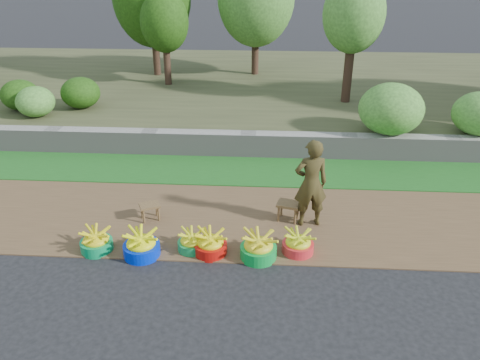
# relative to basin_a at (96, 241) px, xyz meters

# --- Properties ---
(ground_plane) EXTENTS (120.00, 120.00, 0.00)m
(ground_plane) POSITION_rel_basin_a_xyz_m (2.16, -0.21, -0.16)
(ground_plane) COLOR black
(ground_plane) RESTS_ON ground
(dirt_shoulder) EXTENTS (80.00, 2.50, 0.02)m
(dirt_shoulder) POSITION_rel_basin_a_xyz_m (2.16, 1.04, -0.15)
(dirt_shoulder) COLOR brown
(dirt_shoulder) RESTS_ON ground
(grass_verge) EXTENTS (80.00, 1.50, 0.04)m
(grass_verge) POSITION_rel_basin_a_xyz_m (2.16, 3.04, -0.14)
(grass_verge) COLOR #1D611D
(grass_verge) RESTS_ON ground
(retaining_wall) EXTENTS (80.00, 0.35, 0.55)m
(retaining_wall) POSITION_rel_basin_a_xyz_m (2.16, 3.89, 0.11)
(retaining_wall) COLOR gray
(retaining_wall) RESTS_ON ground
(earth_bank) EXTENTS (80.00, 10.00, 0.50)m
(earth_bank) POSITION_rel_basin_a_xyz_m (2.16, 8.79, 0.09)
(earth_bank) COLOR #424628
(earth_bank) RESTS_ON ground
(vegetation) EXTENTS (31.48, 7.43, 4.47)m
(vegetation) POSITION_rel_basin_a_xyz_m (2.40, 7.12, 2.50)
(vegetation) COLOR #362318
(vegetation) RESTS_ON earth_bank
(basin_a) EXTENTS (0.49, 0.49, 0.37)m
(basin_a) POSITION_rel_basin_a_xyz_m (0.00, 0.00, 0.00)
(basin_a) COLOR #098D4E
(basin_a) RESTS_ON ground
(basin_b) EXTENTS (0.55, 0.55, 0.41)m
(basin_b) POSITION_rel_basin_a_xyz_m (0.73, -0.08, 0.02)
(basin_b) COLOR #0025D9
(basin_b) RESTS_ON ground
(basin_c) EXTENTS (0.44, 0.44, 0.33)m
(basin_c) POSITION_rel_basin_a_xyz_m (1.47, 0.10, -0.02)
(basin_c) COLOR #158443
(basin_c) RESTS_ON ground
(basin_d) EXTENTS (0.51, 0.51, 0.38)m
(basin_d) POSITION_rel_basin_a_xyz_m (1.76, 0.03, 0.00)
(basin_d) COLOR #B1100A
(basin_d) RESTS_ON ground
(basin_e) EXTENTS (0.55, 0.55, 0.41)m
(basin_e) POSITION_rel_basin_a_xyz_m (2.49, -0.03, 0.02)
(basin_e) COLOR #0B9234
(basin_e) RESTS_ON ground
(basin_f) EXTENTS (0.48, 0.48, 0.36)m
(basin_f) POSITION_rel_basin_a_xyz_m (3.09, 0.13, -0.00)
(basin_f) COLOR red
(basin_f) RESTS_ON ground
(stool_left) EXTENTS (0.41, 0.37, 0.29)m
(stool_left) POSITION_rel_basin_a_xyz_m (0.62, 0.95, 0.09)
(stool_left) COLOR brown
(stool_left) RESTS_ON dirt_shoulder
(stool_right) EXTENTS (0.44, 0.38, 0.33)m
(stool_right) POSITION_rel_basin_a_xyz_m (2.97, 1.07, 0.12)
(stool_right) COLOR brown
(stool_right) RESTS_ON dirt_shoulder
(vendor_woman) EXTENTS (0.60, 0.45, 1.51)m
(vendor_woman) POSITION_rel_basin_a_xyz_m (3.31, 0.98, 0.61)
(vendor_woman) COLOR black
(vendor_woman) RESTS_ON dirt_shoulder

